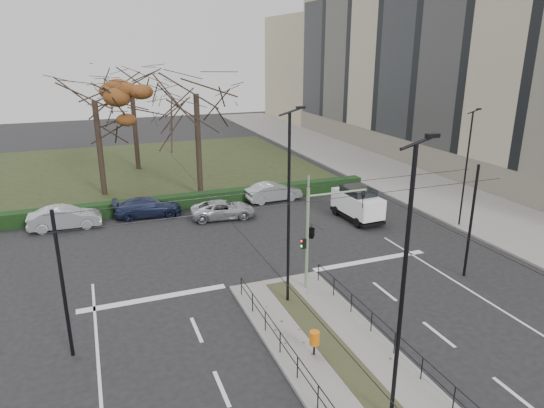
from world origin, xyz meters
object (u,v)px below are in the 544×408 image
Objects in this scene: parked_car_third at (148,207)px; traffic_light at (313,230)px; streetlamp_median_far at (289,208)px; rust_tree at (94,101)px; parked_car_fifth at (273,192)px; streetlamp_sidewalk at (466,168)px; bare_tree_near at (196,102)px; parked_car_second at (65,218)px; white_van at (357,203)px; parked_car_fourth at (223,209)px; streetlamp_median_near at (403,288)px; litter_bin at (314,338)px; bare_tree_center at (132,91)px.

traffic_light is at bearing -151.81° from parked_car_third.
rust_tree reaches higher than streetlamp_median_far.
parked_car_third is at bearing 87.08° from parked_car_fifth.
rust_tree is (-21.80, 16.11, 3.50)m from streetlamp_sidewalk.
rust_tree is 0.93× the size of bare_tree_near.
parked_car_second is 0.98× the size of parked_car_third.
parked_car_second is at bearing 88.66° from parked_car_fifth.
white_van is 0.98× the size of parked_car_fifth.
parked_car_second is at bearing 86.84° from parked_car_fourth.
streetlamp_sidewalk is 14.09m from parked_car_fifth.
white_van is at bearing -104.54° from parked_car_second.
streetlamp_median_far is 13.18m from white_van.
bare_tree_near reaches higher than white_van.
streetlamp_sidewalk is 16.44m from parked_car_fourth.
streetlamp_median_near is at bearing -90.02° from bare_tree_near.
streetlamp_sidewalk is at bearing 18.60° from traffic_light.
bare_tree_near is (0.84, 22.71, 6.63)m from litter_bin.
parked_car_second reaches higher than parked_car_fourth.
streetlamp_median_far reaches higher than parked_car_second.
parked_car_fourth is at bearing 152.84° from streetlamp_sidewalk.
white_van is (8.61, -3.64, 0.58)m from parked_car_fourth.
parked_car_fourth is (-14.31, 7.34, -3.42)m from streetlamp_sidewalk.
parked_car_third is 1.04× the size of parked_car_fourth.
streetlamp_sidewalk reaches higher than parked_car_fifth.
parked_car_second reaches higher than litter_bin.
streetlamp_median_near reaches higher than streetlamp_sidewalk.
parked_car_fifth is at bearing -34.12° from bare_tree_near.
rust_tree is at bearing 108.40° from streetlamp_median_far.
bare_tree_near is at bearing -66.48° from parked_car_second.
white_van is (13.48, -5.92, 0.53)m from parked_car_third.
bare_tree_near is at bearing 133.04° from white_van.
streetlamp_median_near is at bearing -78.12° from litter_bin.
bare_tree_center is (3.57, 8.02, -0.01)m from rust_tree.
bare_tree_center is at bearing 27.20° from parked_car_fifth.
traffic_light is 1.14× the size of parked_car_fourth.
streetlamp_median_near is 37.88m from bare_tree_center.
streetlamp_median_near is at bearing -117.29° from white_van.
bare_tree_center reaches higher than white_van.
streetlamp_median_near is 21.23m from parked_car_fourth.
parked_car_second is at bearing 116.28° from litter_bin.
parked_car_third is at bearing -93.73° from bare_tree_center.
streetlamp_median_far is at bearing 157.24° from parked_car_fifth.
bare_tree_center is at bearing 94.82° from litter_bin.
bare_tree_center is at bearing 95.57° from streetlamp_median_near.
bare_tree_center is at bearing 0.84° from parked_car_third.
litter_bin is at bearing 159.23° from parked_car_fifth.
litter_bin is 23.68m from bare_tree_near.
rust_tree is 0.92× the size of bare_tree_center.
bare_tree_near reaches higher than parked_car_fifth.
bare_tree_near is (0.01, 26.66, 2.71)m from streetlamp_median_near.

